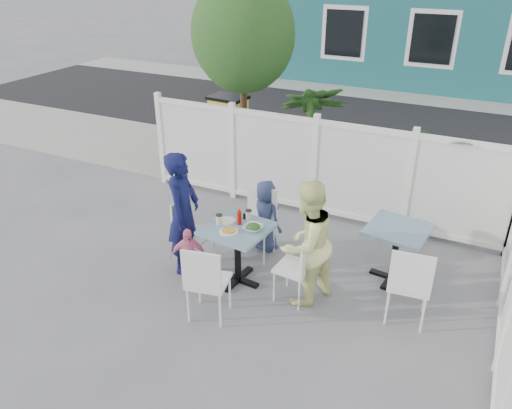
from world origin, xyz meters
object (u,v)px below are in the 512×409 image
at_px(boy, 266,216).
at_px(man, 183,213).
at_px(toddler, 188,256).
at_px(spare_table, 397,240).
at_px(chair_left, 190,228).
at_px(chair_back, 259,217).
at_px(chair_near, 206,278).
at_px(chair_right, 300,263).
at_px(woman, 306,243).
at_px(main_table, 237,240).
at_px(utility_cabinet, 229,129).

bearing_deg(boy, man, 73.16).
bearing_deg(toddler, spare_table, -3.70).
height_order(spare_table, boy, boy).
distance_m(chair_left, chair_back, 0.96).
height_order(chair_near, toddler, chair_near).
distance_m(chair_right, chair_back, 1.19).
distance_m(chair_right, woman, 0.27).
bearing_deg(spare_table, chair_near, -135.30).
bearing_deg(spare_table, toddler, -152.48).
xyz_separation_m(main_table, toddler, (-0.54, -0.31, -0.22)).
height_order(utility_cabinet, chair_left, utility_cabinet).
distance_m(woman, toddler, 1.54).
xyz_separation_m(spare_table, toddler, (-2.34, -1.22, -0.20)).
relative_size(main_table, man, 0.50).
xyz_separation_m(main_table, spare_table, (1.79, 0.91, -0.02)).
distance_m(chair_back, woman, 1.21).
bearing_deg(man, chair_right, -103.95).
distance_m(man, woman, 1.68).
bearing_deg(woman, utility_cabinet, -118.04).
xyz_separation_m(spare_table, man, (-2.57, -0.92, 0.23)).
distance_m(utility_cabinet, woman, 4.86).
distance_m(utility_cabinet, chair_back, 3.71).
relative_size(utility_cabinet, toddler, 1.55).
xyz_separation_m(woman, boy, (-0.92, 0.85, -0.26)).
bearing_deg(spare_table, chair_left, -162.30).
distance_m(main_table, chair_left, 0.77).
height_order(main_table, man, man).
xyz_separation_m(chair_back, chair_near, (0.09, -1.58, 0.01)).
height_order(main_table, chair_near, chair_near).
bearing_deg(chair_left, toddler, 38.52).
bearing_deg(main_table, toddler, -150.31).
relative_size(chair_right, chair_near, 0.93).
height_order(main_table, spare_table, main_table).
xyz_separation_m(chair_back, man, (-0.72, -0.76, 0.27)).
bearing_deg(chair_right, toddler, 106.23).
relative_size(main_table, boy, 0.79).
height_order(main_table, chair_left, chair_left).
xyz_separation_m(chair_right, toddler, (-1.40, -0.28, -0.14)).
xyz_separation_m(utility_cabinet, chair_near, (2.22, -4.61, -0.04)).
height_order(chair_right, boy, boy).
xyz_separation_m(chair_left, man, (-0.01, -0.11, 0.28)).
bearing_deg(main_table, chair_left, 173.18).
bearing_deg(man, spare_table, -83.67).
distance_m(utility_cabinet, man, 4.05).
relative_size(chair_left, chair_near, 0.95).
distance_m(main_table, man, 0.80).
bearing_deg(spare_table, chair_right, -135.00).
xyz_separation_m(spare_table, boy, (-1.81, -0.02, -0.07)).
height_order(chair_right, man, man).
xyz_separation_m(chair_right, woman, (0.05, 0.06, 0.26)).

